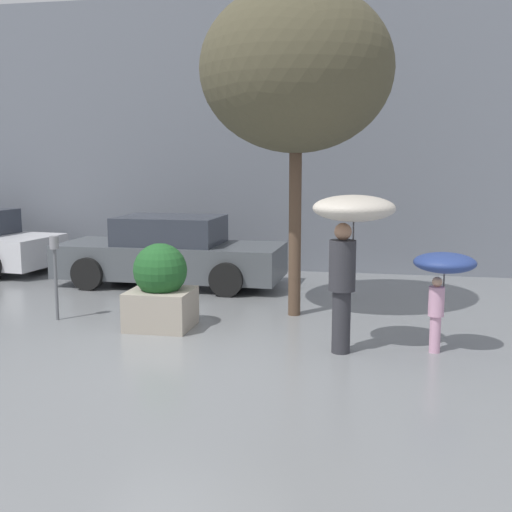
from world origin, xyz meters
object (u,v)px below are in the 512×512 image
parked_car_near (171,254)px  street_tree (296,70)px  planter_box (161,289)px  person_child (443,270)px  person_adult (351,228)px  parking_meter (55,260)px

parked_car_near → street_tree: street_tree is taller
street_tree → planter_box: bearing=-147.7°
parked_car_near → person_child: bearing=-125.4°
person_adult → street_tree: street_tree is taller
person_child → parking_meter: (-5.71, 0.61, -0.14)m
person_adult → street_tree: size_ratio=0.40×
person_adult → person_child: person_adult is taller
planter_box → person_adult: person_adult is taller
person_adult → parked_car_near: (-3.70, 3.86, -0.99)m
person_adult → parking_meter: 4.66m
planter_box → person_adult: bearing=-13.5°
planter_box → parked_car_near: 3.32m
parked_car_near → parking_meter: 3.18m
street_tree → parked_car_near: bearing=143.5°
person_child → parking_meter: parking_meter is taller
street_tree → parking_meter: size_ratio=3.86×
parked_car_near → parking_meter: bearing=166.1°
person_adult → parking_meter: size_ratio=1.55×
street_tree → parking_meter: 4.70m
planter_box → person_adult: size_ratio=0.62×
planter_box → person_child: size_ratio=0.97×
parked_car_near → street_tree: bearing=-124.9°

